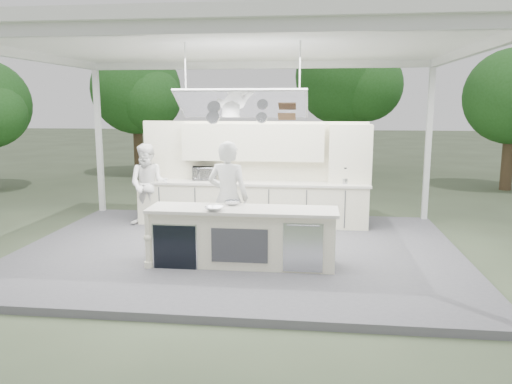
# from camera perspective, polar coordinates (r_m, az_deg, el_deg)

# --- Properties ---
(ground) EXTENTS (90.00, 90.00, 0.00)m
(ground) POSITION_cam_1_polar(r_m,az_deg,el_deg) (9.29, -1.94, -7.16)
(ground) COLOR #4C5A3D
(ground) RESTS_ON ground
(stage_deck) EXTENTS (8.00, 6.00, 0.12)m
(stage_deck) POSITION_cam_1_polar(r_m,az_deg,el_deg) (9.28, -1.94, -6.80)
(stage_deck) COLOR #57565B
(stage_deck) RESTS_ON ground
(tent) EXTENTS (8.20, 6.20, 3.86)m
(tent) POSITION_cam_1_polar(r_m,az_deg,el_deg) (8.92, -2.08, 16.24)
(tent) COLOR white
(tent) RESTS_ON ground
(demo_island) EXTENTS (3.10, 0.79, 0.95)m
(demo_island) POSITION_cam_1_polar(r_m,az_deg,el_deg) (8.24, -1.70, -5.11)
(demo_island) COLOR white
(demo_island) RESTS_ON stage_deck
(back_counter) EXTENTS (5.08, 0.72, 0.95)m
(back_counter) POSITION_cam_1_polar(r_m,az_deg,el_deg) (10.97, -0.46, -1.25)
(back_counter) COLOR white
(back_counter) RESTS_ON stage_deck
(back_wall_unit) EXTENTS (5.05, 0.48, 2.25)m
(back_wall_unit) POSITION_cam_1_polar(r_m,az_deg,el_deg) (10.99, 1.98, 3.91)
(back_wall_unit) COLOR white
(back_wall_unit) RESTS_ON stage_deck
(tree_cluster) EXTENTS (19.55, 9.40, 5.85)m
(tree_cluster) POSITION_cam_1_polar(r_m,az_deg,el_deg) (18.62, 2.14, 11.71)
(tree_cluster) COLOR #453322
(tree_cluster) RESTS_ON ground
(head_chef) EXTENTS (0.79, 0.58, 2.00)m
(head_chef) POSITION_cam_1_polar(r_m,az_deg,el_deg) (8.78, -3.21, -0.65)
(head_chef) COLOR silver
(head_chef) RESTS_ON stage_deck
(sous_chef) EXTENTS (0.91, 0.73, 1.79)m
(sous_chef) POSITION_cam_1_polar(r_m,az_deg,el_deg) (11.06, -12.16, 0.80)
(sous_chef) COLOR white
(sous_chef) RESTS_ON stage_deck
(toaster_oven) EXTENTS (0.59, 0.45, 0.30)m
(toaster_oven) POSITION_cam_1_polar(r_m,az_deg,el_deg) (11.23, -5.92, 2.16)
(toaster_oven) COLOR #B4B6BB
(toaster_oven) RESTS_ON back_counter
(bowl_large) EXTENTS (0.37, 0.37, 0.07)m
(bowl_large) POSITION_cam_1_polar(r_m,az_deg,el_deg) (7.96, -4.80, -1.91)
(bowl_large) COLOR silver
(bowl_large) RESTS_ON demo_island
(bowl_small) EXTENTS (0.31, 0.31, 0.08)m
(bowl_small) POSITION_cam_1_polar(r_m,az_deg,el_deg) (8.40, -2.71, -1.22)
(bowl_small) COLOR silver
(bowl_small) RESTS_ON demo_island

